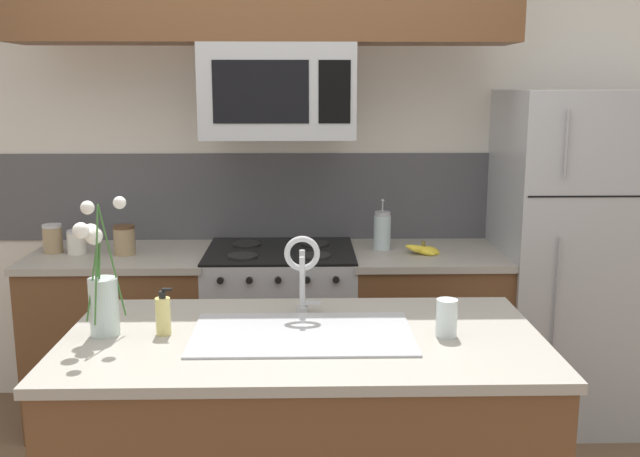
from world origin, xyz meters
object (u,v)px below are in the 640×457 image
object	(u,v)px
stove_range	(281,335)
storage_jar_medium	(77,242)
microwave	(278,92)
flower_vase	(102,291)
storage_jar_short	(124,240)
drinking_glass	(447,318)
french_press	(382,231)
sink_faucet	(302,264)
dish_soap_bottle	(163,315)
storage_jar_tall	(53,239)
banana_bunch	(423,250)
refrigerator	(583,258)

from	to	relation	value
stove_range	storage_jar_medium	bearing A→B (deg)	-179.65
microwave	flower_vase	world-z (taller)	microwave
storage_jar_medium	storage_jar_short	world-z (taller)	storage_jar_short
stove_range	drinking_glass	size ratio (longest dim) A/B	7.16
french_press	flower_vase	distance (m)	1.70
storage_jar_medium	sink_faucet	world-z (taller)	sink_faucet
french_press	drinking_glass	world-z (taller)	french_press
storage_jar_short	dish_soap_bottle	bearing A→B (deg)	-70.41
sink_faucet	dish_soap_bottle	world-z (taller)	sink_faucet
storage_jar_tall	storage_jar_short	xyz separation A→B (m)	(0.38, -0.05, 0.00)
banana_bunch	french_press	world-z (taller)	french_press
stove_range	flower_vase	size ratio (longest dim) A/B	1.93
refrigerator	banana_bunch	distance (m)	0.86
storage_jar_tall	drinking_glass	bearing A→B (deg)	-35.97
microwave	drinking_glass	size ratio (longest dim) A/B	5.73
french_press	storage_jar_tall	bearing A→B (deg)	-178.63
flower_vase	storage_jar_medium	bearing A→B (deg)	111.05
storage_jar_tall	drinking_glass	distance (m)	2.20
banana_bunch	storage_jar_short	bearing A→B (deg)	178.99
stove_range	storage_jar_short	xyz separation A→B (m)	(-0.79, -0.03, 0.52)
refrigerator	storage_jar_short	xyz separation A→B (m)	(-2.38, -0.05, 0.12)
refrigerator	flower_vase	distance (m)	2.50
storage_jar_short	dish_soap_bottle	world-z (taller)	dish_soap_bottle
microwave	french_press	bearing A→B (deg)	8.65
storage_jar_medium	dish_soap_bottle	xyz separation A→B (m)	(0.68, -1.23, 0.01)
storage_jar_short	sink_faucet	size ratio (longest dim) A/B	0.49
microwave	banana_bunch	world-z (taller)	microwave
banana_bunch	drinking_glass	xyz separation A→B (m)	(-0.12, -1.21, 0.04)
french_press	flower_vase	size ratio (longest dim) A/B	0.55
storage_jar_short	drinking_glass	xyz separation A→B (m)	(1.40, -1.24, -0.01)
refrigerator	dish_soap_bottle	bearing A→B (deg)	-147.33
microwave	banana_bunch	distance (m)	1.08
refrigerator	storage_jar_short	size ratio (longest dim) A/B	11.48
storage_jar_tall	sink_faucet	distance (m)	1.66
stove_range	storage_jar_short	world-z (taller)	storage_jar_short
microwave	storage_jar_short	world-z (taller)	microwave
microwave	refrigerator	world-z (taller)	microwave
storage_jar_medium	dish_soap_bottle	distance (m)	1.40
drinking_glass	flower_vase	distance (m)	1.18
storage_jar_tall	sink_faucet	world-z (taller)	sink_faucet
refrigerator	drinking_glass	distance (m)	1.62
refrigerator	flower_vase	size ratio (longest dim) A/B	3.59
dish_soap_bottle	sink_faucet	bearing A→B (deg)	22.59
storage_jar_tall	storage_jar_short	distance (m)	0.38
stove_range	drinking_glass	bearing A→B (deg)	-64.38
storage_jar_medium	storage_jar_short	size ratio (longest dim) A/B	0.81
french_press	sink_faucet	world-z (taller)	sink_faucet
microwave	refrigerator	distance (m)	1.81
storage_jar_tall	storage_jar_medium	size ratio (longest dim) A/B	1.21
storage_jar_tall	french_press	distance (m)	1.70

